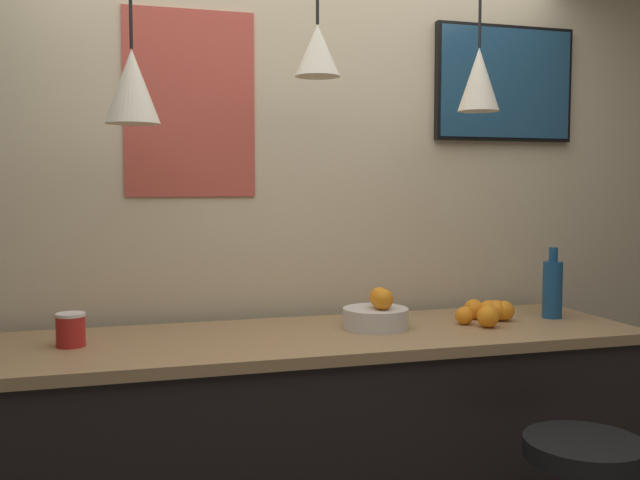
# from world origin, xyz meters

# --- Properties ---
(back_wall) EXTENTS (8.00, 0.06, 2.90)m
(back_wall) POSITION_xyz_m (0.00, 1.13, 1.45)
(back_wall) COLOR beige
(back_wall) RESTS_ON ground_plane
(service_counter) EXTENTS (2.45, 0.70, 1.01)m
(service_counter) POSITION_xyz_m (0.00, 0.67, 0.51)
(service_counter) COLOR black
(service_counter) RESTS_ON ground_plane
(fruit_bowl) EXTENTS (0.25, 0.25, 0.16)m
(fruit_bowl) POSITION_xyz_m (0.24, 0.69, 1.07)
(fruit_bowl) COLOR beige
(fruit_bowl) RESTS_ON service_counter
(orange_pile) EXTENTS (0.27, 0.26, 0.09)m
(orange_pile) POSITION_xyz_m (0.71, 0.69, 1.06)
(orange_pile) COLOR orange
(orange_pile) RESTS_ON service_counter
(juice_bottle) EXTENTS (0.08, 0.08, 0.30)m
(juice_bottle) POSITION_xyz_m (1.02, 0.70, 1.14)
(juice_bottle) COLOR navy
(juice_bottle) RESTS_ON service_counter
(spread_jar) EXTENTS (0.10, 0.10, 0.12)m
(spread_jar) POSITION_xyz_m (-0.88, 0.70, 1.07)
(spread_jar) COLOR red
(spread_jar) RESTS_ON service_counter
(pendant_lamp_left) EXTENTS (0.19, 0.19, 1.02)m
(pendant_lamp_left) POSITION_xyz_m (-0.66, 0.70, 1.91)
(pendant_lamp_left) COLOR black
(pendant_lamp_middle) EXTENTS (0.17, 0.17, 0.84)m
(pendant_lamp_middle) POSITION_xyz_m (0.00, 0.70, 2.07)
(pendant_lamp_middle) COLOR black
(pendant_lamp_right) EXTENTS (0.16, 0.16, 0.94)m
(pendant_lamp_right) POSITION_xyz_m (0.66, 0.70, 1.99)
(pendant_lamp_right) COLOR black
(mounted_tv) EXTENTS (0.68, 0.04, 0.52)m
(mounted_tv) POSITION_xyz_m (1.00, 1.08, 2.03)
(mounted_tv) COLOR black
(wall_poster) EXTENTS (0.53, 0.01, 0.75)m
(wall_poster) POSITION_xyz_m (-0.43, 1.09, 1.90)
(wall_poster) COLOR #C64C3D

